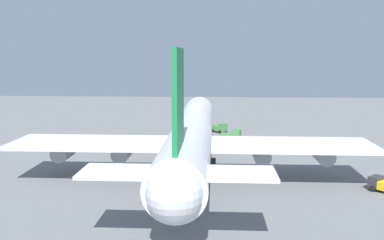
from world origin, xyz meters
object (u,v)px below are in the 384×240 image
Objects in this scene: cargo_airplane at (192,135)px; baggage_tug at (232,135)px; safety_cone_nose at (214,138)px; catering_truck at (220,128)px.

baggage_tug is at bearing -14.37° from cargo_airplane.
safety_cone_nose is at bearing -6.47° from cargo_airplane.
safety_cone_nose is (0.16, 4.19, -0.94)m from baggage_tug.
baggage_tug is at bearing -92.14° from safety_cone_nose.
catering_truck reaches higher than safety_cone_nose.
cargo_airplane is 30.50m from safety_cone_nose.
baggage_tug is (-9.64, -2.75, 0.06)m from catering_truck.
cargo_airplane is at bearing 173.53° from safety_cone_nose.
baggage_tug reaches higher than catering_truck.
cargo_airplane is 39.80m from catering_truck.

